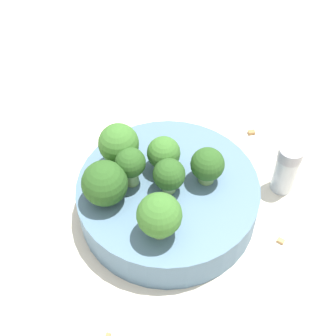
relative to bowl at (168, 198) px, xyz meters
name	(u,v)px	position (x,y,z in m)	size (l,w,h in m)	color
ground_plane	(168,210)	(0.00, 0.00, -0.02)	(3.00, 3.00, 0.00)	beige
bowl	(168,198)	(0.00, 0.00, 0.00)	(0.21, 0.21, 0.05)	slate
broccoli_floret_0	(161,154)	(-0.03, 0.00, 0.05)	(0.04, 0.04, 0.04)	#8EB770
broccoli_floret_1	(159,216)	(0.06, -0.02, 0.06)	(0.05, 0.05, 0.06)	#84AD66
broccoli_floret_2	(208,167)	(0.00, 0.04, 0.05)	(0.04, 0.04, 0.05)	#7A9E5B
broccoli_floret_3	(119,145)	(-0.04, -0.05, 0.06)	(0.05, 0.05, 0.06)	#7A9E5B
broccoli_floret_4	(105,184)	(0.01, -0.07, 0.05)	(0.05, 0.05, 0.05)	#7A9E5B
broccoli_floret_5	(165,176)	(0.01, 0.00, 0.05)	(0.04, 0.04, 0.04)	#8EB770
broccoli_floret_6	(130,164)	(-0.01, -0.04, 0.05)	(0.03, 0.03, 0.05)	#7A9E5B
pepper_shaker	(286,169)	(-0.01, 0.15, 0.01)	(0.03, 0.03, 0.07)	#B2B7BC
almond_crumb_0	(105,156)	(-0.10, -0.07, -0.02)	(0.01, 0.00, 0.01)	#AD7F4C
almond_crumb_1	(108,336)	(0.14, -0.09, -0.02)	(0.01, 0.00, 0.01)	olive
almond_crumb_2	(252,131)	(-0.11, 0.14, -0.02)	(0.01, 0.01, 0.01)	olive
almond_crumb_3	(281,240)	(0.07, 0.12, -0.02)	(0.01, 0.01, 0.01)	#AD7F4C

